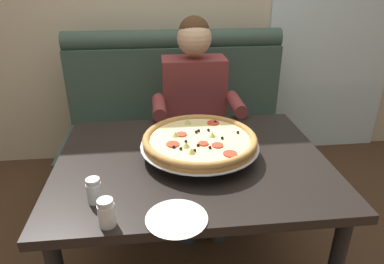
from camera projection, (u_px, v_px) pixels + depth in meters
The scene contains 8 objects.
booth_bench at pixel (178, 137), 2.55m from camera, with size 1.58×0.78×1.13m.
dining_table at pixel (192, 175), 1.60m from camera, with size 1.21×0.94×0.75m.
diner_main at pixel (196, 110), 2.19m from camera, with size 0.54×0.64×1.27m.
pizza at pixel (200, 140), 1.55m from camera, with size 0.53×0.53×0.11m.
shaker_parmesan at pixel (94, 192), 1.26m from camera, with size 0.06×0.06×0.10m.
shaker_pepper_flakes at pixel (107, 215), 1.14m from camera, with size 0.06×0.06×0.10m.
plate_near_left at pixel (177, 217), 1.18m from camera, with size 0.22×0.22×0.02m.
patio_chair at pixel (290, 70), 3.77m from camera, with size 0.40×0.40×0.86m.
Camera 1 is at (-0.15, -1.35, 1.52)m, focal length 32.39 mm.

